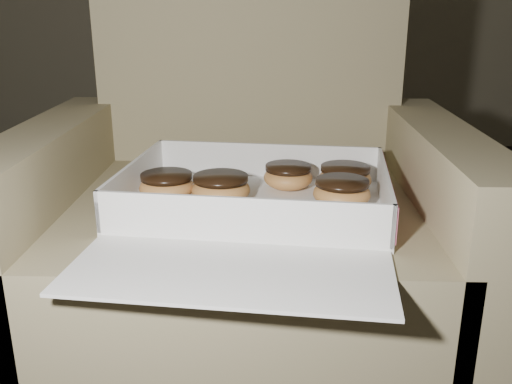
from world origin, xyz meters
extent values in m
cube|color=#837853|center=(-0.33, 0.32, 0.19)|extent=(0.65, 0.65, 0.38)
cube|color=#837853|center=(-0.33, 0.62, 0.61)|extent=(0.65, 0.13, 0.47)
cube|color=#837853|center=(-0.68, 0.32, 0.25)|extent=(0.11, 0.65, 0.50)
cube|color=#837853|center=(0.02, 0.32, 0.25)|extent=(0.11, 0.65, 0.50)
cube|color=white|center=(-0.30, 0.26, 0.38)|extent=(0.47, 0.37, 0.01)
cube|color=white|center=(-0.29, 0.42, 0.42)|extent=(0.43, 0.05, 0.07)
cube|color=white|center=(-0.32, 0.10, 0.42)|extent=(0.43, 0.05, 0.07)
cube|color=white|center=(-0.52, 0.29, 0.42)|extent=(0.04, 0.32, 0.07)
cube|color=white|center=(-0.09, 0.24, 0.42)|extent=(0.04, 0.32, 0.07)
cube|color=#CC5274|center=(-0.09, 0.24, 0.42)|extent=(0.04, 0.32, 0.06)
cube|color=white|center=(-0.33, 0.01, 0.38)|extent=(0.44, 0.23, 0.01)
ellipsoid|color=#C37F44|center=(-0.46, 0.28, 0.41)|extent=(0.10, 0.10, 0.05)
cylinder|color=black|center=(-0.46, 0.28, 0.43)|extent=(0.09, 0.09, 0.01)
ellipsoid|color=#C37F44|center=(-0.15, 0.33, 0.41)|extent=(0.10, 0.10, 0.05)
cylinder|color=black|center=(-0.15, 0.33, 0.43)|extent=(0.09, 0.09, 0.01)
ellipsoid|color=#C37F44|center=(-0.25, 0.34, 0.41)|extent=(0.09, 0.09, 0.04)
cylinder|color=black|center=(-0.25, 0.34, 0.43)|extent=(0.08, 0.08, 0.01)
ellipsoid|color=#C37F44|center=(-0.36, 0.26, 0.41)|extent=(0.10, 0.10, 0.05)
cylinder|color=black|center=(-0.36, 0.26, 0.43)|extent=(0.09, 0.09, 0.01)
ellipsoid|color=#C37F44|center=(-0.16, 0.25, 0.41)|extent=(0.10, 0.10, 0.05)
cylinder|color=black|center=(-0.16, 0.25, 0.43)|extent=(0.09, 0.09, 0.01)
ellipsoid|color=black|center=(-0.17, 0.12, 0.39)|extent=(0.01, 0.01, 0.00)
ellipsoid|color=black|center=(-0.14, 0.19, 0.39)|extent=(0.01, 0.01, 0.00)
ellipsoid|color=black|center=(-0.19, 0.22, 0.39)|extent=(0.01, 0.01, 0.00)
camera|label=1|loc=(-0.28, -0.66, 0.72)|focal=40.00mm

